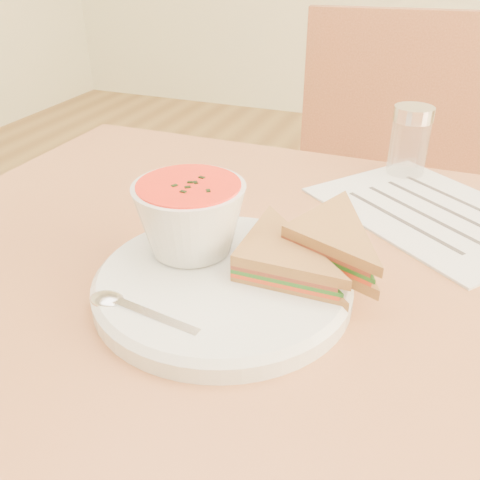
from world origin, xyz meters
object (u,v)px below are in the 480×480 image
at_px(plate, 223,285).
at_px(soup_bowl, 190,221).
at_px(condiment_shaker, 409,141).
at_px(chair_far, 379,253).

bearing_deg(plate, soup_bowl, 147.70).
bearing_deg(plate, condiment_shaker, 70.68).
height_order(chair_far, plate, chair_far).
bearing_deg(chair_far, plate, 75.00).
distance_m(chair_far, condiment_shaker, 0.43).
xyz_separation_m(plate, soup_bowl, (-0.05, 0.03, 0.05)).
bearing_deg(chair_far, soup_bowl, 70.22).
xyz_separation_m(chair_far, plate, (-0.09, -0.63, 0.30)).
height_order(plate, condiment_shaker, condiment_shaker).
bearing_deg(condiment_shaker, plate, -109.32).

